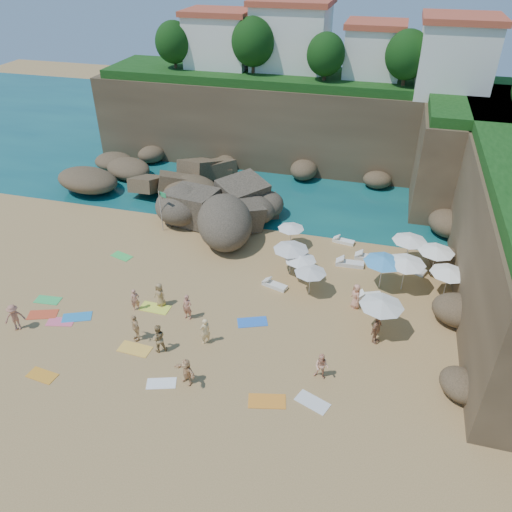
% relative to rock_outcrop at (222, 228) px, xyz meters
% --- Properties ---
extents(ground, '(120.00, 120.00, 0.00)m').
position_rel_rock_outcrop_xyz_m(ground, '(2.56, -9.34, 0.00)').
color(ground, tan).
rests_on(ground, ground).
extents(seawater, '(120.00, 120.00, 0.00)m').
position_rel_rock_outcrop_xyz_m(seawater, '(2.56, 20.66, 0.00)').
color(seawater, '#0C4751').
rests_on(seawater, ground).
extents(cliff_back, '(44.00, 8.00, 8.00)m').
position_rel_rock_outcrop_xyz_m(cliff_back, '(4.56, 15.66, 4.00)').
color(cliff_back, brown).
rests_on(cliff_back, ground).
extents(cliff_corner, '(10.00, 12.00, 8.00)m').
position_rel_rock_outcrop_xyz_m(cliff_corner, '(19.56, 10.66, 4.00)').
color(cliff_corner, brown).
rests_on(cliff_corner, ground).
extents(rock_promontory, '(12.00, 7.00, 2.00)m').
position_rel_rock_outcrop_xyz_m(rock_promontory, '(-8.44, 6.66, 0.00)').
color(rock_promontory, brown).
rests_on(rock_promontory, ground).
extents(clifftop_buildings, '(28.48, 9.48, 7.00)m').
position_rel_rock_outcrop_xyz_m(clifftop_buildings, '(5.52, 16.46, 11.24)').
color(clifftop_buildings, white).
rests_on(clifftop_buildings, cliff_back).
extents(clifftop_trees, '(35.60, 23.82, 4.40)m').
position_rel_rock_outcrop_xyz_m(clifftop_trees, '(7.33, 10.18, 11.26)').
color(clifftop_trees, '#11380F').
rests_on(clifftop_trees, ground).
extents(marina_masts, '(3.10, 0.10, 6.00)m').
position_rel_rock_outcrop_xyz_m(marina_masts, '(-13.94, 20.66, 3.00)').
color(marina_masts, white).
rests_on(marina_masts, ground).
extents(rock_outcrop, '(10.28, 8.92, 3.47)m').
position_rel_rock_outcrop_xyz_m(rock_outcrop, '(0.00, 0.00, 0.00)').
color(rock_outcrop, brown).
rests_on(rock_outcrop, ground).
extents(flag_pole, '(0.66, 0.27, 3.48)m').
position_rel_rock_outcrop_xyz_m(flag_pole, '(-4.36, -1.67, 2.22)').
color(flag_pole, silver).
rests_on(flag_pole, ground).
extents(parasol_0, '(2.15, 2.15, 2.03)m').
position_rel_rock_outcrop_xyz_m(parasol_0, '(7.44, -5.59, 1.87)').
color(parasol_0, silver).
rests_on(parasol_0, ground).
extents(parasol_1, '(2.00, 2.00, 1.89)m').
position_rel_rock_outcrop_xyz_m(parasol_1, '(5.92, -1.39, 1.74)').
color(parasol_1, silver).
rests_on(parasol_1, ground).
extents(parasol_2, '(2.60, 2.60, 2.45)m').
position_rel_rock_outcrop_xyz_m(parasol_2, '(14.24, -4.73, 2.25)').
color(parasol_2, silver).
rests_on(parasol_2, ground).
extents(parasol_3, '(2.40, 2.40, 2.27)m').
position_rel_rock_outcrop_xyz_m(parasol_3, '(16.93, -4.90, 2.08)').
color(parasol_3, silver).
rests_on(parasol_3, ground).
extents(parasol_4, '(2.46, 2.46, 2.33)m').
position_rel_rock_outcrop_xyz_m(parasol_4, '(14.46, -1.52, 2.14)').
color(parasol_4, silver).
rests_on(parasol_4, ground).
extents(parasol_5, '(2.11, 2.11, 2.00)m').
position_rel_rock_outcrop_xyz_m(parasol_5, '(8.34, -6.83, 1.83)').
color(parasol_5, silver).
rests_on(parasol_5, ground).
extents(parasol_7, '(2.47, 2.47, 2.33)m').
position_rel_rock_outcrop_xyz_m(parasol_7, '(16.22, -2.53, 2.14)').
color(parasol_7, silver).
rests_on(parasol_7, ground).
extents(parasol_8, '(2.60, 2.60, 2.46)m').
position_rel_rock_outcrop_xyz_m(parasol_8, '(12.97, -9.61, 2.26)').
color(parasol_8, silver).
rests_on(parasol_8, ground).
extents(parasol_9, '(2.47, 2.47, 2.34)m').
position_rel_rock_outcrop_xyz_m(parasol_9, '(6.63, -4.85, 2.14)').
color(parasol_9, silver).
rests_on(parasol_9, ground).
extents(parasol_10, '(2.59, 2.59, 2.45)m').
position_rel_rock_outcrop_xyz_m(parasol_10, '(12.81, -4.92, 2.25)').
color(parasol_10, silver).
rests_on(parasol_10, ground).
extents(lounger_0, '(2.02, 0.77, 0.31)m').
position_rel_rock_outcrop_xyz_m(lounger_0, '(10.59, -2.81, 0.15)').
color(lounger_0, silver).
rests_on(lounger_0, ground).
extents(lounger_1, '(1.95, 0.70, 0.30)m').
position_rel_rock_outcrop_xyz_m(lounger_1, '(11.80, -1.65, 0.15)').
color(lounger_1, white).
rests_on(lounger_1, ground).
extents(lounger_2, '(1.71, 0.80, 0.26)m').
position_rel_rock_outcrop_xyz_m(lounger_2, '(9.78, 0.23, 0.13)').
color(lounger_2, white).
rests_on(lounger_2, ground).
extents(lounger_3, '(1.83, 1.06, 0.27)m').
position_rel_rock_outcrop_xyz_m(lounger_3, '(5.98, -6.74, 0.13)').
color(lounger_3, white).
rests_on(lounger_3, ground).
extents(lounger_4, '(2.07, 1.43, 0.31)m').
position_rel_rock_outcrop_xyz_m(lounger_4, '(14.92, -2.31, 0.15)').
color(lounger_4, silver).
rests_on(lounger_4, ground).
extents(lounger_5, '(1.80, 1.19, 0.27)m').
position_rel_rock_outcrop_xyz_m(lounger_5, '(12.21, -6.27, 0.13)').
color(lounger_5, white).
rests_on(lounger_5, ground).
extents(towel_0, '(1.99, 1.53, 0.03)m').
position_rel_rock_outcrop_xyz_m(towel_0, '(-5.19, -13.08, 0.02)').
color(towel_0, '#2584C8').
rests_on(towel_0, ground).
extents(towel_1, '(1.79, 1.18, 0.03)m').
position_rel_rock_outcrop_xyz_m(towel_1, '(-5.92, -13.74, 0.01)').
color(towel_1, '#EF5D7D').
rests_on(towel_1, ground).
extents(towel_2, '(1.71, 0.99, 0.03)m').
position_rel_rock_outcrop_xyz_m(towel_2, '(-4.32, -17.90, 0.01)').
color(towel_2, orange).
rests_on(towel_2, ground).
extents(towel_3, '(1.72, 0.98, 0.03)m').
position_rel_rock_outcrop_xyz_m(towel_3, '(-7.98, -12.05, 0.01)').
color(towel_3, '#37C15C').
rests_on(towel_3, ground).
extents(towel_4, '(1.93, 1.03, 0.03)m').
position_rel_rock_outcrop_xyz_m(towel_4, '(-0.40, -14.71, 0.02)').
color(towel_4, '#FBB942').
rests_on(towel_4, ground).
extents(towel_5, '(1.72, 1.22, 0.03)m').
position_rel_rock_outcrop_xyz_m(towel_5, '(2.16, -16.72, 0.01)').
color(towel_5, white).
rests_on(towel_5, ground).
extents(towel_7, '(1.99, 1.45, 0.03)m').
position_rel_rock_outcrop_xyz_m(towel_7, '(-7.41, -13.42, 0.02)').
color(towel_7, '#D54525').
rests_on(towel_7, ground).
extents(towel_8, '(2.03, 1.53, 0.03)m').
position_rel_rock_outcrop_xyz_m(towel_8, '(5.50, -10.65, 0.02)').
color(towel_8, blue).
rests_on(towel_8, ground).
extents(towel_10, '(2.09, 1.37, 0.03)m').
position_rel_rock_outcrop_xyz_m(towel_10, '(7.88, -16.40, 0.02)').
color(towel_10, orange).
rests_on(towel_10, ground).
extents(towel_11, '(1.75, 1.21, 0.03)m').
position_rel_rock_outcrop_xyz_m(towel_11, '(-5.85, -6.03, 0.01)').
color(towel_11, green).
rests_on(towel_11, ground).
extents(towel_12, '(1.94, 1.01, 0.03)m').
position_rel_rock_outcrop_xyz_m(towel_12, '(-0.88, -10.97, 0.02)').
color(towel_12, '#EAF741').
rests_on(towel_12, ground).
extents(towel_13, '(1.93, 1.44, 0.03)m').
position_rel_rock_outcrop_xyz_m(towel_13, '(10.14, -15.86, 0.02)').
color(towel_13, silver).
rests_on(towel_13, ground).
extents(person_stand_0, '(0.67, 0.62, 1.53)m').
position_rel_rock_outcrop_xyz_m(person_stand_0, '(-1.94, -11.40, 0.77)').
color(person_stand_0, tan).
rests_on(person_stand_0, ground).
extents(person_stand_1, '(1.11, 1.06, 1.82)m').
position_rel_rock_outcrop_xyz_m(person_stand_1, '(1.02, -14.41, 0.91)').
color(person_stand_1, '#A28351').
rests_on(person_stand_1, ground).
extents(person_stand_2, '(1.08, 0.85, 1.56)m').
position_rel_rock_outcrop_xyz_m(person_stand_2, '(2.22, 3.09, 0.78)').
color(person_stand_2, tan).
rests_on(person_stand_2, ground).
extents(person_stand_3, '(0.89, 1.17, 1.85)m').
position_rel_rock_outcrop_xyz_m(person_stand_3, '(12.87, -10.43, 0.92)').
color(person_stand_3, '#A57452').
rests_on(person_stand_3, ground).
extents(person_stand_4, '(0.81, 0.96, 1.73)m').
position_rel_rock_outcrop_xyz_m(person_stand_4, '(11.43, -7.47, 0.86)').
color(person_stand_4, tan).
rests_on(person_stand_4, ground).
extents(person_stand_5, '(1.47, 1.17, 1.59)m').
position_rel_rock_outcrop_xyz_m(person_stand_5, '(-3.87, -0.86, 0.80)').
color(person_stand_5, tan).
rests_on(person_stand_5, ground).
extents(person_stand_6, '(0.74, 0.76, 1.75)m').
position_rel_rock_outcrop_xyz_m(person_stand_6, '(3.35, -13.09, 0.88)').
color(person_stand_6, '#F1CD88').
rests_on(person_stand_6, ground).
extents(person_lie_0, '(1.96, 2.10, 0.47)m').
position_rel_rock_outcrop_xyz_m(person_lie_0, '(-8.00, -14.99, 0.24)').
color(person_lie_0, '#AE6E57').
rests_on(person_lie_0, ground).
extents(person_lie_1, '(1.94, 2.00, 0.43)m').
position_rel_rock_outcrop_xyz_m(person_lie_1, '(-0.65, -13.89, 0.21)').
color(person_lie_1, '#E0B77F').
rests_on(person_lie_1, ground).
extents(person_lie_2, '(1.20, 1.79, 0.44)m').
position_rel_rock_outcrop_xyz_m(person_lie_2, '(-0.62, -10.57, 0.22)').
color(person_lie_2, '#A18050').
rests_on(person_lie_2, ground).
extents(person_lie_3, '(2.01, 2.06, 0.42)m').
position_rel_rock_outcrop_xyz_m(person_lie_3, '(3.48, -16.29, 0.21)').
color(person_lie_3, '#DFAB75').
rests_on(person_lie_3, ground).
extents(person_lie_4, '(0.80, 1.76, 0.41)m').
position_rel_rock_outcrop_xyz_m(person_lie_4, '(1.55, -11.33, 0.20)').
color(person_lie_4, '#B5715A').
rests_on(person_lie_4, ground).
extents(person_lie_5, '(1.02, 1.70, 0.61)m').
position_rel_rock_outcrop_xyz_m(person_lie_5, '(10.27, -14.07, 0.30)').
color(person_lie_5, '#F5B08B').
rests_on(person_lie_5, ground).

